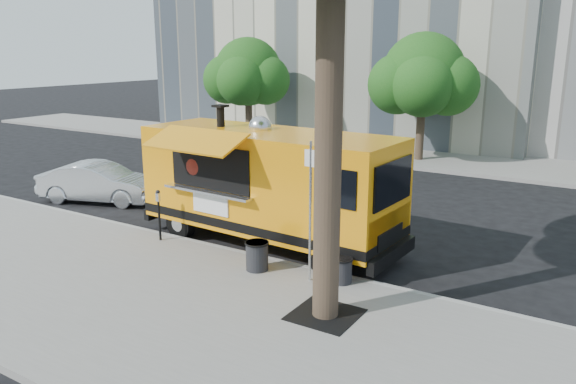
% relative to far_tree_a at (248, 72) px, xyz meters
% --- Properties ---
extents(ground, '(120.00, 120.00, 0.00)m').
position_rel_far_tree_a_xyz_m(ground, '(10.00, -12.30, -3.78)').
color(ground, black).
rests_on(ground, ground).
extents(sidewalk, '(60.00, 6.00, 0.15)m').
position_rel_far_tree_a_xyz_m(sidewalk, '(10.00, -16.30, -3.70)').
color(sidewalk, gray).
rests_on(sidewalk, ground).
extents(curb, '(60.00, 0.14, 0.16)m').
position_rel_far_tree_a_xyz_m(curb, '(10.00, -13.23, -3.70)').
color(curb, '#999993').
rests_on(curb, ground).
extents(far_sidewalk, '(60.00, 5.00, 0.15)m').
position_rel_far_tree_a_xyz_m(far_sidewalk, '(10.00, 1.20, -3.70)').
color(far_sidewalk, gray).
rests_on(far_sidewalk, ground).
extents(tree_well, '(1.20, 1.20, 0.02)m').
position_rel_far_tree_a_xyz_m(tree_well, '(12.60, -15.10, -3.62)').
color(tree_well, black).
rests_on(tree_well, sidewalk).
extents(far_tree_a, '(3.42, 3.42, 5.36)m').
position_rel_far_tree_a_xyz_m(far_tree_a, '(0.00, 0.00, 0.00)').
color(far_tree_a, '#33261C').
rests_on(far_tree_a, far_sidewalk).
extents(far_tree_b, '(3.60, 3.60, 5.50)m').
position_rel_far_tree_a_xyz_m(far_tree_b, '(9.00, 0.40, 0.06)').
color(far_tree_b, '#33261C').
rests_on(far_tree_b, far_sidewalk).
extents(sign_post, '(0.28, 0.06, 3.00)m').
position_rel_far_tree_a_xyz_m(sign_post, '(11.55, -13.85, -1.93)').
color(sign_post, silver).
rests_on(sign_post, sidewalk).
extents(parking_meter, '(0.11, 0.11, 1.33)m').
position_rel_far_tree_a_xyz_m(parking_meter, '(7.00, -13.65, -2.79)').
color(parking_meter, black).
rests_on(parking_meter, sidewalk).
extents(food_truck, '(7.19, 3.46, 3.50)m').
position_rel_far_tree_a_xyz_m(food_truck, '(9.30, -12.13, -2.13)').
color(food_truck, '#FF9A0D').
rests_on(food_truck, ground).
extents(sedan, '(4.19, 2.61, 1.30)m').
position_rel_far_tree_a_xyz_m(sedan, '(2.25, -11.57, -3.12)').
color(sedan, silver).
rests_on(sedan, ground).
extents(trash_bin_left, '(0.46, 0.46, 0.55)m').
position_rel_far_tree_a_xyz_m(trash_bin_left, '(12.19, -13.60, -3.33)').
color(trash_bin_left, black).
rests_on(trash_bin_left, sidewalk).
extents(trash_bin_right, '(0.54, 0.54, 0.65)m').
position_rel_far_tree_a_xyz_m(trash_bin_right, '(10.26, -13.96, -3.28)').
color(trash_bin_right, black).
rests_on(trash_bin_right, sidewalk).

